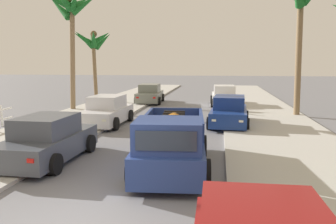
{
  "coord_description": "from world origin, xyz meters",
  "views": [
    {
      "loc": [
        2.57,
        -5.98,
        3.26
      ],
      "look_at": [
        0.47,
        7.97,
        1.2
      ],
      "focal_mm": 36.38,
      "sensor_mm": 36.0,
      "label": 1
    }
  ],
  "objects_px": {
    "pickup_truck": "(172,144)",
    "car_left_mid": "(107,111)",
    "car_right_near": "(150,94)",
    "palm_tree_left_mid": "(93,43)",
    "car_left_near": "(48,140)",
    "car_right_mid": "(224,96)",
    "palm_tree_left_back": "(302,5)",
    "car_left_far": "(229,112)",
    "palm_tree_right_fore": "(70,12)"
  },
  "relations": [
    {
      "from": "pickup_truck",
      "to": "car_left_mid",
      "type": "height_order",
      "value": "pickup_truck"
    },
    {
      "from": "car_right_near",
      "to": "palm_tree_left_mid",
      "type": "distance_m",
      "value": 6.29
    },
    {
      "from": "car_left_near",
      "to": "car_right_mid",
      "type": "bearing_deg",
      "value": 69.5
    },
    {
      "from": "pickup_truck",
      "to": "car_left_near",
      "type": "bearing_deg",
      "value": 175.5
    },
    {
      "from": "car_right_near",
      "to": "palm_tree_left_back",
      "type": "height_order",
      "value": "palm_tree_left_back"
    },
    {
      "from": "car_left_far",
      "to": "car_right_mid",
      "type": "bearing_deg",
      "value": 90.98
    },
    {
      "from": "car_left_near",
      "to": "palm_tree_left_mid",
      "type": "bearing_deg",
      "value": 105.66
    },
    {
      "from": "car_left_far",
      "to": "palm_tree_left_mid",
      "type": "distance_m",
      "value": 14.84
    },
    {
      "from": "pickup_truck",
      "to": "car_right_near",
      "type": "relative_size",
      "value": 1.23
    },
    {
      "from": "car_left_mid",
      "to": "palm_tree_left_back",
      "type": "height_order",
      "value": "palm_tree_left_back"
    },
    {
      "from": "pickup_truck",
      "to": "palm_tree_left_back",
      "type": "distance_m",
      "value": 14.38
    },
    {
      "from": "car_left_near",
      "to": "car_left_mid",
      "type": "bearing_deg",
      "value": 92.12
    },
    {
      "from": "car_right_near",
      "to": "palm_tree_left_mid",
      "type": "bearing_deg",
      "value": 178.78
    },
    {
      "from": "car_left_near",
      "to": "palm_tree_left_mid",
      "type": "height_order",
      "value": "palm_tree_left_mid"
    },
    {
      "from": "palm_tree_left_back",
      "to": "pickup_truck",
      "type": "bearing_deg",
      "value": -117.51
    },
    {
      "from": "car_left_near",
      "to": "car_left_mid",
      "type": "distance_m",
      "value": 6.72
    },
    {
      "from": "palm_tree_left_back",
      "to": "car_right_mid",
      "type": "bearing_deg",
      "value": 133.23
    },
    {
      "from": "palm_tree_right_fore",
      "to": "car_left_far",
      "type": "bearing_deg",
      "value": -22.77
    },
    {
      "from": "car_right_near",
      "to": "car_left_mid",
      "type": "distance_m",
      "value": 9.93
    },
    {
      "from": "car_left_near",
      "to": "palm_tree_right_fore",
      "type": "distance_m",
      "value": 13.91
    },
    {
      "from": "car_right_mid",
      "to": "palm_tree_left_back",
      "type": "xyz_separation_m",
      "value": [
        4.3,
        -4.58,
        5.89
      ]
    },
    {
      "from": "palm_tree_right_fore",
      "to": "palm_tree_left_mid",
      "type": "bearing_deg",
      "value": 94.11
    },
    {
      "from": "car_left_near",
      "to": "car_right_mid",
      "type": "height_order",
      "value": "same"
    },
    {
      "from": "car_right_mid",
      "to": "car_left_far",
      "type": "height_order",
      "value": "same"
    },
    {
      "from": "car_left_near",
      "to": "pickup_truck",
      "type": "bearing_deg",
      "value": -4.5
    },
    {
      "from": "car_left_far",
      "to": "palm_tree_left_back",
      "type": "height_order",
      "value": "palm_tree_left_back"
    },
    {
      "from": "pickup_truck",
      "to": "car_left_far",
      "type": "bearing_deg",
      "value": 76.13
    },
    {
      "from": "palm_tree_left_mid",
      "to": "car_right_mid",
      "type": "bearing_deg",
      "value": -4.43
    },
    {
      "from": "palm_tree_right_fore",
      "to": "car_right_mid",
      "type": "bearing_deg",
      "value": 21.68
    },
    {
      "from": "car_left_far",
      "to": "palm_tree_left_back",
      "type": "distance_m",
      "value": 8.19
    },
    {
      "from": "car_left_far",
      "to": "car_left_near",
      "type": "bearing_deg",
      "value": -129.3
    },
    {
      "from": "car_left_mid",
      "to": "car_right_mid",
      "type": "bearing_deg",
      "value": 56.03
    },
    {
      "from": "car_right_mid",
      "to": "palm_tree_right_fore",
      "type": "bearing_deg",
      "value": -158.32
    },
    {
      "from": "car_left_mid",
      "to": "palm_tree_left_back",
      "type": "xyz_separation_m",
      "value": [
        10.51,
        4.63,
        5.89
      ]
    },
    {
      "from": "car_left_mid",
      "to": "palm_tree_right_fore",
      "type": "distance_m",
      "value": 8.81
    },
    {
      "from": "car_left_mid",
      "to": "palm_tree_right_fore",
      "type": "xyz_separation_m",
      "value": [
        -4.09,
        5.11,
        5.9
      ]
    },
    {
      "from": "car_left_near",
      "to": "palm_tree_left_back",
      "type": "height_order",
      "value": "palm_tree_left_back"
    },
    {
      "from": "car_left_mid",
      "to": "car_right_mid",
      "type": "distance_m",
      "value": 11.1
    },
    {
      "from": "car_right_mid",
      "to": "palm_tree_right_fore",
      "type": "relative_size",
      "value": 0.55
    },
    {
      "from": "car_left_far",
      "to": "car_right_near",
      "type": "bearing_deg",
      "value": 123.44
    },
    {
      "from": "pickup_truck",
      "to": "car_left_near",
      "type": "height_order",
      "value": "pickup_truck"
    },
    {
      "from": "pickup_truck",
      "to": "car_left_near",
      "type": "distance_m",
      "value": 4.19
    },
    {
      "from": "car_left_near",
      "to": "palm_tree_left_back",
      "type": "distance_m",
      "value": 16.39
    },
    {
      "from": "car_right_near",
      "to": "car_left_near",
      "type": "bearing_deg",
      "value": -90.07
    },
    {
      "from": "car_right_near",
      "to": "palm_tree_right_fore",
      "type": "relative_size",
      "value": 0.55
    },
    {
      "from": "car_left_near",
      "to": "palm_tree_right_fore",
      "type": "bearing_deg",
      "value": 110.16
    },
    {
      "from": "car_right_near",
      "to": "palm_tree_left_back",
      "type": "bearing_deg",
      "value": -27.4
    },
    {
      "from": "car_left_near",
      "to": "palm_tree_left_back",
      "type": "bearing_deg",
      "value": 47.88
    },
    {
      "from": "pickup_truck",
      "to": "car_left_mid",
      "type": "distance_m",
      "value": 8.32
    },
    {
      "from": "palm_tree_left_back",
      "to": "car_left_far",
      "type": "bearing_deg",
      "value": -136.87
    }
  ]
}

